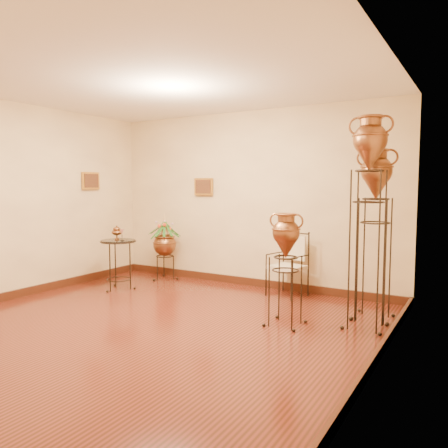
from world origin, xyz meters
The scene contains 8 objects.
ground centered at (0.00, 0.00, 0.00)m, with size 5.00×5.00×0.00m, color maroon.
room_shell centered at (-0.01, 0.01, 1.73)m, with size 5.02×5.02×2.81m.
amphora_tall centered at (2.15, 1.26, 1.23)m, with size 0.51×0.51×2.41m.
amphora_mid centered at (2.15, 1.64, 1.05)m, with size 0.47×0.47×2.07m.
amphora_short centered at (1.33, 0.88, 0.66)m, with size 0.50×0.50×1.33m.
planter_urn centered at (-1.45, 2.15, 0.65)m, with size 0.75×0.75×1.17m.
armchair centered at (0.82, 2.15, 0.47)m, with size 0.62×0.60×0.93m.
side_table centered at (-1.60, 1.18, 0.41)m, with size 0.64×0.64×0.98m.
Camera 1 is at (3.26, -3.74, 1.61)m, focal length 35.00 mm.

